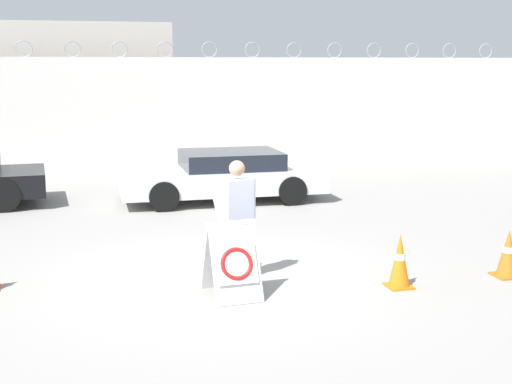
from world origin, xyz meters
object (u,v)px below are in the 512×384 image
at_px(barricade_sign, 232,260).
at_px(traffic_cone_near, 508,254).
at_px(security_guard, 237,214).
at_px(traffic_cone_far, 400,261).
at_px(parked_car_rear_sedan, 223,175).

distance_m(barricade_sign, traffic_cone_near, 4.11).
bearing_deg(security_guard, traffic_cone_near, 147.07).
height_order(security_guard, traffic_cone_far, security_guard).
bearing_deg(parked_car_rear_sedan, barricade_sign, 79.70).
height_order(security_guard, traffic_cone_near, security_guard).
distance_m(traffic_cone_near, traffic_cone_far, 1.77).
bearing_deg(barricade_sign, parked_car_rear_sedan, 75.09).
height_order(barricade_sign, traffic_cone_far, barricade_sign).
relative_size(traffic_cone_near, parked_car_rear_sedan, 0.15).
bearing_deg(parked_car_rear_sedan, traffic_cone_near, 112.86).
bearing_deg(traffic_cone_near, security_guard, 168.47).
distance_m(traffic_cone_near, parked_car_rear_sedan, 7.42).
bearing_deg(security_guard, traffic_cone_far, 136.33).
bearing_deg(parked_car_rear_sedan, security_guard, 80.52).
relative_size(barricade_sign, parked_car_rear_sedan, 0.23).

